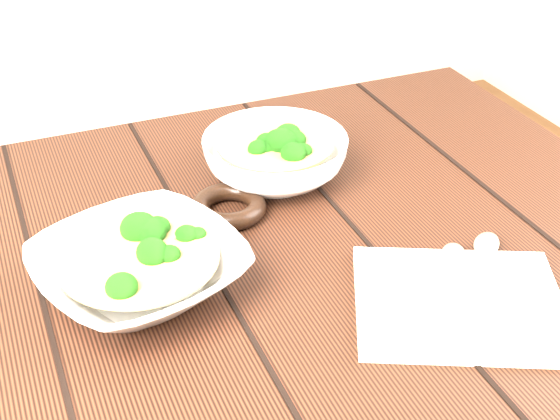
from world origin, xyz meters
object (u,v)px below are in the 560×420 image
Objects in this scene: table at (224,324)px; trivet at (229,207)px; napkin at (459,303)px; soup_bowl_front at (139,269)px; soup_bowl_back at (275,156)px.

table is 11.80× the size of trivet.
napkin is at bearing -58.20° from trivet.
trivet is at bearing 37.40° from soup_bowl_front.
soup_bowl_back reaches higher than table.
soup_bowl_back is (0.24, 0.18, 0.00)m from soup_bowl_front.
trivet is at bearing 62.93° from table.
soup_bowl_front is (-0.11, -0.04, 0.15)m from table.
soup_bowl_front is 0.30m from soup_bowl_back.
napkin is (0.08, -0.35, -0.03)m from soup_bowl_back.
napkin is at bearing -27.73° from soup_bowl_front.
soup_bowl_back is 1.14× the size of napkin.
table is 5.15× the size of napkin.
soup_bowl_back reaches higher than trivet.
trivet is 0.33m from napkin.
table is at bearing -133.12° from soup_bowl_back.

